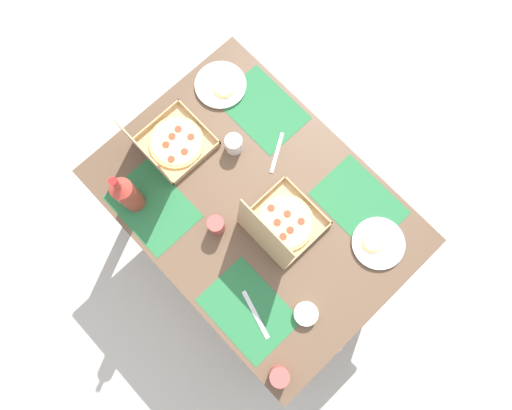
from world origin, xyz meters
name	(u,v)px	position (x,y,z in m)	size (l,w,h in m)	color
ground_plane	(256,235)	(0.00, 0.00, 0.00)	(6.00, 6.00, 0.00)	beige
dining_table	(256,211)	(0.00, 0.00, 0.65)	(1.32, 0.95, 0.78)	#3F3328
placemat_near_left	(359,203)	(-0.30, -0.32, 0.78)	(0.36, 0.26, 0.00)	#236638
placemat_near_right	(263,109)	(0.30, -0.32, 0.78)	(0.36, 0.26, 0.00)	#236638
placemat_far_left	(248,311)	(-0.30, 0.32, 0.78)	(0.36, 0.26, 0.00)	#236638
placemat_far_right	(153,207)	(0.30, 0.32, 0.78)	(0.36, 0.26, 0.00)	#236638
pizza_box_corner_left	(169,144)	(0.44, 0.09, 0.83)	(0.27, 0.29, 0.31)	tan
pizza_box_corner_right	(280,226)	(-0.14, 0.00, 0.83)	(0.28, 0.28, 0.32)	tan
plate_near_right	(378,243)	(-0.47, -0.25, 0.79)	(0.22, 0.22, 0.03)	white
plate_near_left	(221,86)	(0.51, -0.26, 0.79)	(0.23, 0.23, 0.03)	white
soda_bottle	(127,194)	(0.36, 0.36, 0.91)	(0.09, 0.09, 0.32)	#B2382D
cup_red	(234,144)	(0.25, -0.11, 0.82)	(0.08, 0.08, 0.09)	silver
cup_clear_left	(279,376)	(-0.56, 0.41, 0.82)	(0.08, 0.08, 0.09)	#BF4742
cup_clear_right	(216,225)	(0.04, 0.18, 0.83)	(0.07, 0.07, 0.10)	#BF4742
condiment_bowl	(306,314)	(-0.46, 0.17, 0.80)	(0.10, 0.10, 0.04)	white
fork_by_far_left	(277,153)	(0.11, -0.23, 0.78)	(0.19, 0.02, 0.01)	#B7B7BC
knife_by_far_right	(256,315)	(-0.33, 0.31, 0.78)	(0.21, 0.02, 0.01)	#B7B7BC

